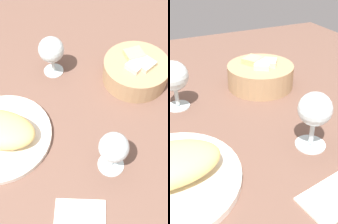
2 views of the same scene
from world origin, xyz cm
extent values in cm
cube|color=brown|center=(0.00, 0.00, -1.00)|extent=(140.00, 140.00, 2.00)
cylinder|color=white|center=(-17.83, -12.83, 0.70)|extent=(25.57, 25.57, 1.40)
cylinder|color=tan|center=(13.19, 14.31, 3.22)|extent=(18.78, 18.78, 6.44)
cube|color=beige|center=(14.99, 13.89, 5.20)|extent=(7.12, 6.98, 5.34)
cube|color=#CCB779|center=(11.94, 16.73, 5.52)|extent=(6.74, 6.57, 5.09)
cube|color=beige|center=(12.80, 12.48, 5.54)|extent=(6.02, 6.17, 4.65)
cylinder|color=silver|center=(10.55, -14.69, 0.30)|extent=(6.32, 6.32, 0.60)
cylinder|color=silver|center=(10.55, -14.69, 2.99)|extent=(1.00, 1.00, 4.77)
sphere|color=silver|center=(10.55, -14.69, 8.75)|extent=(6.75, 6.75, 6.75)
cylinder|color=silver|center=(-11.05, 12.51, 0.30)|extent=(5.93, 5.93, 0.60)
cylinder|color=silver|center=(-11.05, 12.51, 2.74)|extent=(1.00, 1.00, 4.28)
sphere|color=silver|center=(-11.05, 12.51, 8.56)|extent=(7.36, 7.36, 7.36)
cube|color=white|center=(5.82, -27.87, 0.40)|extent=(12.01, 8.73, 0.80)
camera|label=1|loc=(10.17, -44.62, 62.45)|focal=45.25mm
camera|label=2|loc=(-18.79, -49.96, 35.88)|focal=43.72mm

